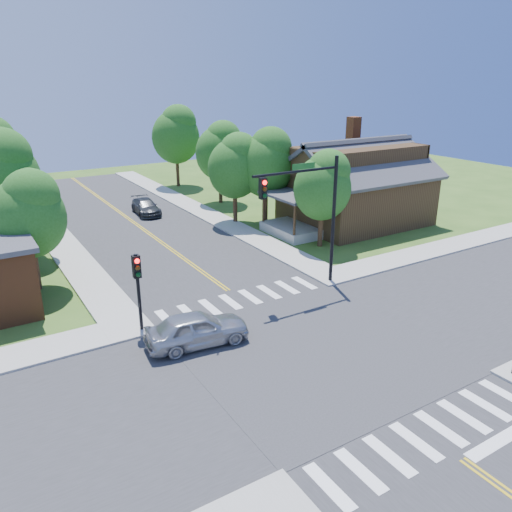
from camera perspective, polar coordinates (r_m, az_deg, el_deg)
ground at (r=21.90m, az=6.47°, el=-10.86°), size 100.00×100.00×0.00m
road_ns at (r=21.89m, az=6.47°, el=-10.81°), size 10.00×90.00×0.04m
road_ew at (r=21.89m, az=6.47°, el=-10.80°), size 90.00×10.00×0.04m
intersection_patch at (r=21.90m, az=6.47°, el=-10.86°), size 10.20×10.20×0.06m
sidewalk_ne at (r=42.62m, az=10.29°, el=4.54°), size 40.00×40.00×0.14m
crosswalk_north at (r=26.43m, az=-1.81°, el=-4.95°), size 8.85×2.00×0.01m
crosswalk_south at (r=18.32m, az=19.10°, el=-18.73°), size 8.85×2.00×0.01m
centerline at (r=21.87m, az=6.47°, el=-10.75°), size 0.30×90.00×0.01m
signal_mast_ne at (r=26.41m, az=6.17°, el=6.00°), size 5.30×0.42×7.20m
signal_pole_nw at (r=22.80m, az=-13.38°, el=-2.53°), size 0.34×0.42×3.80m
house_ne at (r=40.27m, az=11.31°, el=8.35°), size 13.05×8.80×7.11m
tree_e_a at (r=33.80m, az=7.78°, el=8.18°), size 3.93×3.73×6.68m
tree_e_b at (r=39.10m, az=1.28°, el=10.81°), size 4.45×4.23×7.57m
tree_e_c at (r=45.97m, az=-4.07°, el=12.07°), size 4.39×4.17×7.47m
tree_e_d at (r=53.73m, az=-9.07°, el=13.69°), size 4.96×4.71×8.43m
tree_w_a at (r=28.88m, az=-24.55°, el=4.57°), size 3.95×3.75×6.71m
tree_w_b at (r=35.10m, az=-27.14°, el=8.36°), size 4.86×4.62×8.27m
tree_house at (r=39.16m, az=-2.32°, el=10.42°), size 4.21×4.00×7.16m
tree_bldg at (r=33.85m, az=-24.75°, el=5.72°), size 3.50×3.33×5.96m
car_silver at (r=22.05m, az=-6.75°, el=-8.34°), size 2.85×4.92×1.54m
car_dgrey at (r=43.50m, az=-12.47°, el=5.47°), size 2.49×4.64×1.26m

